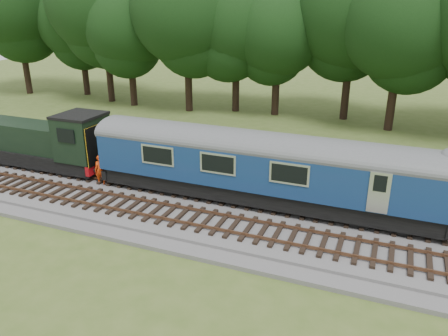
% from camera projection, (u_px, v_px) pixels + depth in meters
% --- Properties ---
extents(ground, '(120.00, 120.00, 0.00)m').
position_uv_depth(ground, '(183.00, 207.00, 23.21)').
color(ground, '#425820').
rests_on(ground, ground).
extents(ballast, '(70.00, 7.00, 0.35)m').
position_uv_depth(ballast, '(183.00, 204.00, 23.15)').
color(ballast, '#4C4C4F').
rests_on(ballast, ground).
extents(track_north, '(67.20, 2.40, 0.21)m').
position_uv_depth(track_north, '(194.00, 190.00, 24.27)').
color(track_north, black).
rests_on(track_north, ballast).
extents(track_south, '(67.20, 2.40, 0.21)m').
position_uv_depth(track_south, '(168.00, 213.00, 21.68)').
color(track_south, black).
rests_on(track_south, ballast).
extents(fence, '(64.00, 0.12, 1.00)m').
position_uv_depth(fence, '(216.00, 178.00, 27.11)').
color(fence, '#6B6054').
rests_on(fence, ground).
extents(tree_line, '(70.00, 8.00, 18.00)m').
position_uv_depth(tree_line, '(286.00, 114.00, 42.27)').
color(tree_line, black).
rests_on(tree_line, ground).
extents(dmu_railcar, '(18.05, 2.86, 3.88)m').
position_uv_depth(dmu_railcar, '(261.00, 162.00, 22.15)').
color(dmu_railcar, black).
rests_on(dmu_railcar, ground).
extents(shunter_loco, '(8.91, 2.60, 3.38)m').
position_uv_depth(shunter_loco, '(48.00, 143.00, 27.24)').
color(shunter_loco, black).
rests_on(shunter_loco, ground).
extents(worker, '(0.74, 0.63, 1.72)m').
position_uv_depth(worker, '(100.00, 170.00, 25.02)').
color(worker, '#EE400C').
rests_on(worker, ballast).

